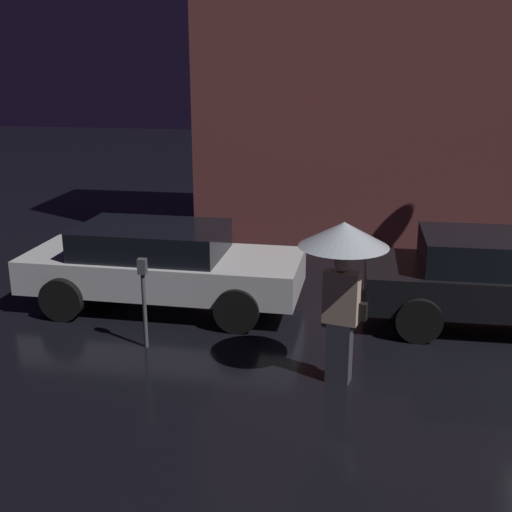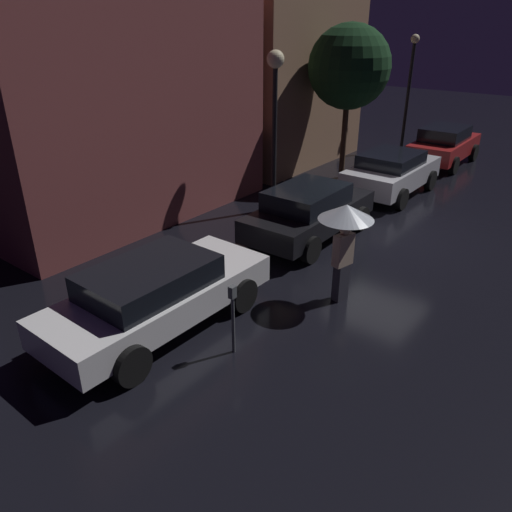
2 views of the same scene
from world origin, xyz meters
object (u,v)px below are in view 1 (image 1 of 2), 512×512
Objects in this scene: pedestrian_with_umbrella at (343,256)px; parked_car_black at (500,278)px; parked_car_white at (161,263)px; parking_meter at (144,293)px.

parked_car_black is at bearing -122.53° from pedestrian_with_umbrella.
pedestrian_with_umbrella is (-2.35, -2.29, 0.93)m from parked_car_black.
pedestrian_with_umbrella is (3.05, -2.20, 0.95)m from parked_car_white.
parked_car_black is 1.98× the size of pedestrian_with_umbrella.
parking_meter is at bearing -79.50° from parked_car_white.
pedestrian_with_umbrella is at bearing -11.76° from parking_meter.
parked_car_black is at bearing 18.43° from parking_meter.
parked_car_black is 5.40m from parking_meter.
pedestrian_with_umbrella is at bearing -136.31° from parked_car_black.
pedestrian_with_umbrella reaches higher than parked_car_white.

